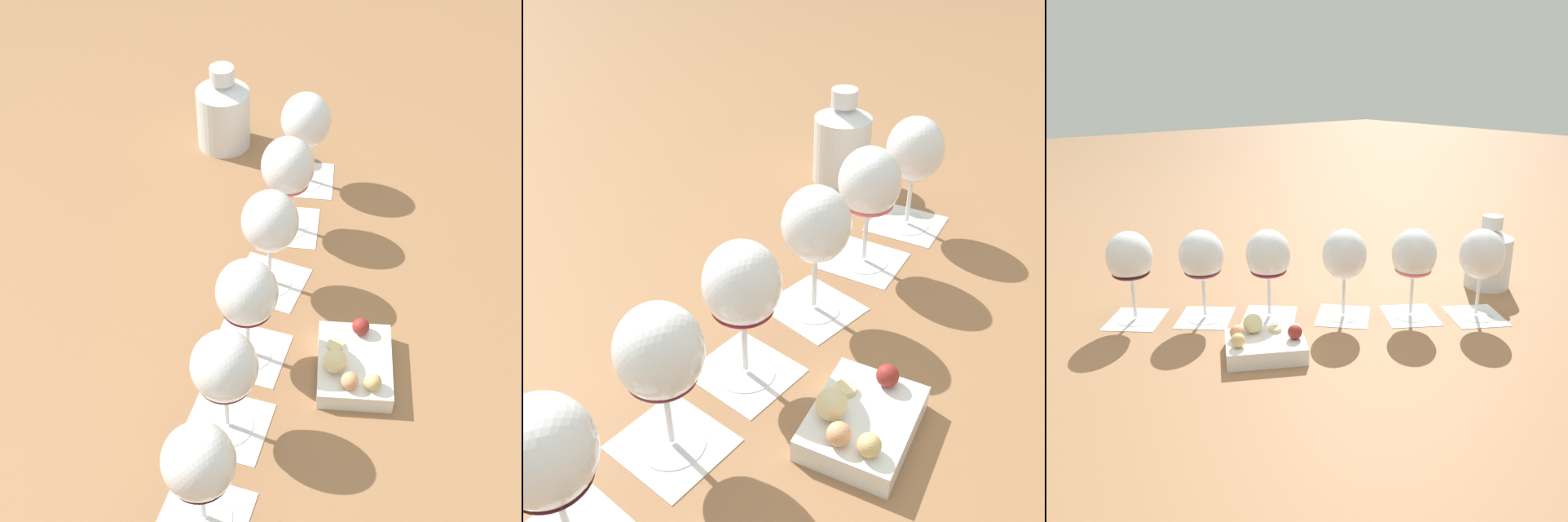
# 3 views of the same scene
# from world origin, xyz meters

# --- Properties ---
(ground_plane) EXTENTS (8.00, 8.00, 0.00)m
(ground_plane) POSITION_xyz_m (0.00, 0.00, 0.00)
(ground_plane) COLOR #936642
(tasting_card_0) EXTENTS (0.15, 0.15, 0.00)m
(tasting_card_0) POSITION_xyz_m (-0.21, -0.28, 0.00)
(tasting_card_0) COLOR white
(tasting_card_0) RESTS_ON ground_plane
(tasting_card_1) EXTENTS (0.15, 0.15, 0.00)m
(tasting_card_1) POSITION_xyz_m (-0.13, -0.17, 0.00)
(tasting_card_1) COLOR white
(tasting_card_1) RESTS_ON ground_plane
(tasting_card_2) EXTENTS (0.15, 0.15, 0.00)m
(tasting_card_2) POSITION_xyz_m (-0.04, -0.06, 0.00)
(tasting_card_2) COLOR white
(tasting_card_2) RESTS_ON ground_plane
(tasting_card_3) EXTENTS (0.15, 0.15, 0.00)m
(tasting_card_3) POSITION_xyz_m (0.05, 0.06, 0.00)
(tasting_card_3) COLOR white
(tasting_card_3) RESTS_ON ground_plane
(tasting_card_4) EXTENTS (0.15, 0.15, 0.00)m
(tasting_card_4) POSITION_xyz_m (0.12, 0.16, 0.00)
(tasting_card_4) COLOR white
(tasting_card_4) RESTS_ON ground_plane
(wine_glass_0) EXTENTS (0.09, 0.09, 0.18)m
(wine_glass_0) POSITION_xyz_m (-0.21, -0.28, 0.13)
(wine_glass_0) COLOR white
(wine_glass_0) RESTS_ON tasting_card_0
(wine_glass_1) EXTENTS (0.09, 0.09, 0.18)m
(wine_glass_1) POSITION_xyz_m (-0.13, -0.17, 0.13)
(wine_glass_1) COLOR white
(wine_glass_1) RESTS_ON tasting_card_1
(wine_glass_2) EXTENTS (0.09, 0.09, 0.18)m
(wine_glass_2) POSITION_xyz_m (-0.04, -0.06, 0.13)
(wine_glass_2) COLOR white
(wine_glass_2) RESTS_ON tasting_card_2
(wine_glass_3) EXTENTS (0.09, 0.09, 0.18)m
(wine_glass_3) POSITION_xyz_m (0.05, 0.06, 0.13)
(wine_glass_3) COLOR white
(wine_glass_3) RESTS_ON tasting_card_3
(wine_glass_4) EXTENTS (0.09, 0.09, 0.18)m
(wine_glass_4) POSITION_xyz_m (0.12, 0.16, 0.13)
(wine_glass_4) COLOR white
(wine_glass_4) RESTS_ON tasting_card_4
(wine_glass_5) EXTENTS (0.09, 0.09, 0.18)m
(wine_glass_5) POSITION_xyz_m (0.20, 0.28, 0.13)
(wine_glass_5) COLOR white
(wine_glass_5) RESTS_ON tasting_card_5
(ceramic_vase) EXTENTS (0.10, 0.10, 0.17)m
(ceramic_vase) POSITION_xyz_m (-0.12, -0.44, 0.07)
(ceramic_vase) COLOR silver
(ceramic_vase) RESTS_ON ground_plane
(snack_dish) EXTENTS (0.16, 0.17, 0.07)m
(snack_dish) POSITION_xyz_m (-0.08, 0.16, 0.02)
(snack_dish) COLOR white
(snack_dish) RESTS_ON ground_plane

